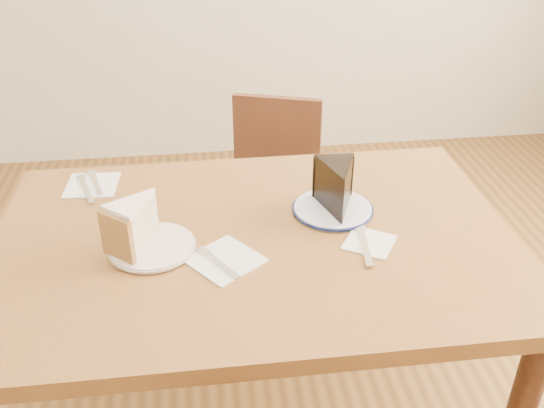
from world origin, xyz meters
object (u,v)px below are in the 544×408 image
(chocolate_cake, at_px, (338,191))
(chair_far, at_px, (271,197))
(plate_navy, at_px, (333,209))
(carrot_cake, at_px, (139,224))
(table, at_px, (255,270))
(plate_cream, at_px, (152,247))

(chocolate_cake, bearing_deg, chair_far, -80.81)
(plate_navy, relative_size, carrot_cake, 1.57)
(table, relative_size, chocolate_cake, 8.76)
(chair_far, height_order, chocolate_cake, chocolate_cake)
(plate_cream, distance_m, plate_navy, 0.45)
(carrot_cake, bearing_deg, chocolate_cake, 51.08)
(chair_far, relative_size, plate_cream, 4.09)
(chair_far, relative_size, chocolate_cake, 5.58)
(plate_navy, bearing_deg, chair_far, 96.61)
(plate_navy, height_order, chocolate_cake, chocolate_cake)
(carrot_cake, height_order, chocolate_cake, chocolate_cake)
(table, xyz_separation_m, chocolate_cake, (0.21, 0.07, 0.16))
(plate_navy, distance_m, carrot_cake, 0.47)
(plate_cream, bearing_deg, carrot_cake, 159.56)
(chair_far, height_order, plate_navy, chair_far)
(chair_far, distance_m, chocolate_cake, 0.77)
(table, xyz_separation_m, plate_cream, (-0.23, -0.02, 0.10))
(table, bearing_deg, plate_cream, -173.94)
(chair_far, xyz_separation_m, chocolate_cake, (0.08, -0.65, 0.39))
(chair_far, relative_size, plate_navy, 4.02)
(plate_cream, bearing_deg, chocolate_cake, 11.93)
(plate_cream, bearing_deg, chair_far, 64.31)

